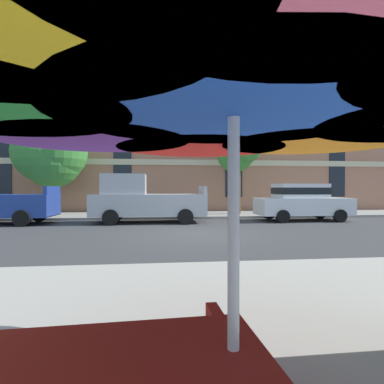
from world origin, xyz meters
TOP-DOWN VIEW (x-y plane):
  - ground_plane at (0.00, 0.00)m, footprint 120.00×120.00m
  - sidewalk_far at (0.00, 6.80)m, footprint 56.00×3.60m
  - apartment_building at (-0.00, 14.99)m, footprint 42.31×12.08m
  - pickup_silver at (-1.97, 3.70)m, footprint 5.10×2.12m
  - sedan_white at (5.56, 3.70)m, footprint 4.40×1.98m
  - street_tree_left at (-7.20, 7.23)m, footprint 3.94×3.40m
  - street_tree_middle at (3.17, 6.66)m, footprint 2.54×2.70m
  - patio_umbrella at (-0.94, -9.00)m, footprint 3.94×3.94m

SIDE VIEW (x-z plane):
  - ground_plane at x=0.00m, z-range 0.00..0.00m
  - sidewalk_far at x=0.00m, z-range 0.00..0.12m
  - sedan_white at x=5.56m, z-range 0.06..1.84m
  - pickup_silver at x=-1.97m, z-range -0.07..2.13m
  - patio_umbrella at x=-0.94m, z-range 0.93..3.30m
  - street_tree_left at x=-7.20m, z-range 0.80..6.02m
  - street_tree_middle at x=3.17m, z-range 1.18..6.41m
  - apartment_building at x=0.00m, z-range 0.00..19.20m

